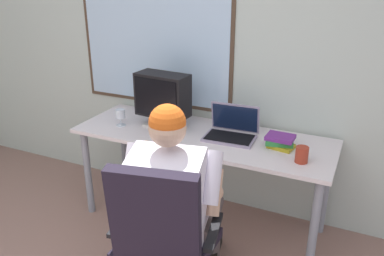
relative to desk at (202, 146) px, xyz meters
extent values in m
cube|color=#B9C7BC|center=(-0.16, 0.38, 0.79)|extent=(5.70, 0.06, 2.88)
cube|color=#4C3828|center=(-0.57, 0.35, 0.79)|extent=(1.33, 0.01, 1.31)
cube|color=silver|center=(-0.57, 0.34, 0.79)|extent=(1.27, 0.02, 1.25)
cylinder|color=gray|center=(-0.86, -0.25, -0.29)|extent=(0.05, 0.05, 0.71)
cylinder|color=gray|center=(0.86, -0.25, -0.29)|extent=(0.05, 0.05, 0.71)
cylinder|color=gray|center=(-0.86, 0.25, -0.29)|extent=(0.05, 0.05, 0.71)
cylinder|color=gray|center=(0.86, 0.25, -0.29)|extent=(0.05, 0.05, 0.71)
cube|color=silver|center=(0.00, 0.00, 0.07)|extent=(1.86, 0.64, 0.03)
cube|color=black|center=(0.17, -0.85, -0.21)|extent=(0.47, 0.47, 0.06)
cube|color=black|center=(0.21, -1.05, 0.09)|extent=(0.46, 0.21, 0.55)
cube|color=black|center=(0.42, -0.80, -0.08)|extent=(0.12, 0.33, 0.02)
cube|color=black|center=(-0.08, -0.90, -0.08)|extent=(0.12, 0.33, 0.02)
cylinder|color=#504545|center=(0.28, -0.58, -0.18)|extent=(0.24, 0.45, 0.15)
cylinder|color=#504545|center=(0.24, -0.37, -0.42)|extent=(0.12, 0.12, 0.46)
cube|color=black|center=(0.22, -0.31, -0.61)|extent=(0.15, 0.26, 0.08)
cylinder|color=#504545|center=(-0.03, -0.64, -0.18)|extent=(0.24, 0.45, 0.15)
cylinder|color=#504545|center=(-0.08, -0.44, -0.42)|extent=(0.12, 0.12, 0.46)
cube|color=black|center=(-0.09, -0.38, -0.61)|extent=(0.15, 0.26, 0.08)
cube|color=silver|center=(0.17, -0.82, 0.08)|extent=(0.44, 0.38, 0.56)
sphere|color=tan|center=(0.17, -0.82, 0.47)|extent=(0.19, 0.19, 0.19)
sphere|color=#D35819|center=(0.17, -0.82, 0.50)|extent=(0.19, 0.19, 0.19)
cylinder|color=silver|center=(0.37, -0.73, 0.19)|extent=(0.14, 0.24, 0.28)
cylinder|color=tan|center=(0.35, -0.64, 0.05)|extent=(0.12, 0.21, 0.26)
sphere|color=tan|center=(0.35, -0.60, 0.03)|extent=(0.09, 0.09, 0.09)
cylinder|color=silver|center=(-0.06, -0.82, 0.19)|extent=(0.13, 0.23, 0.29)
cylinder|color=tan|center=(-0.09, -0.68, 0.14)|extent=(0.10, 0.14, 0.27)
sphere|color=tan|center=(-0.11, -0.59, 0.21)|extent=(0.09, 0.09, 0.09)
cube|color=beige|center=(-0.34, 0.04, 0.10)|extent=(0.27, 0.22, 0.02)
cylinder|color=beige|center=(-0.34, 0.04, 0.14)|extent=(0.04, 0.04, 0.07)
cube|color=black|center=(-0.34, 0.04, 0.33)|extent=(0.41, 0.22, 0.32)
cube|color=black|center=(-0.34, -0.06, 0.33)|extent=(0.35, 0.04, 0.28)
cube|color=#92849F|center=(0.21, 0.00, 0.10)|extent=(0.36, 0.24, 0.02)
cube|color=black|center=(0.21, 0.00, 0.11)|extent=(0.33, 0.21, 0.00)
cube|color=#92849F|center=(0.20, 0.13, 0.21)|extent=(0.35, 0.07, 0.21)
cube|color=#0F1933|center=(0.20, 0.12, 0.21)|extent=(0.33, 0.06, 0.19)
cylinder|color=silver|center=(-0.63, -0.10, 0.09)|extent=(0.07, 0.07, 0.00)
cylinder|color=silver|center=(-0.63, -0.10, 0.12)|extent=(0.01, 0.01, 0.06)
cylinder|color=silver|center=(-0.63, -0.10, 0.18)|extent=(0.07, 0.07, 0.07)
cylinder|color=maroon|center=(-0.63, -0.10, 0.16)|extent=(0.07, 0.07, 0.02)
cube|color=#A8961C|center=(0.57, 0.01, 0.10)|extent=(0.18, 0.15, 0.02)
cube|color=#2C823A|center=(0.55, 0.01, 0.13)|extent=(0.20, 0.15, 0.03)
cube|color=#6C2983|center=(0.55, 0.02, 0.16)|extent=(0.19, 0.15, 0.03)
cylinder|color=#9E311E|center=(0.73, -0.14, 0.14)|extent=(0.08, 0.08, 0.10)
camera|label=1|loc=(1.04, -2.41, 1.20)|focal=37.18mm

